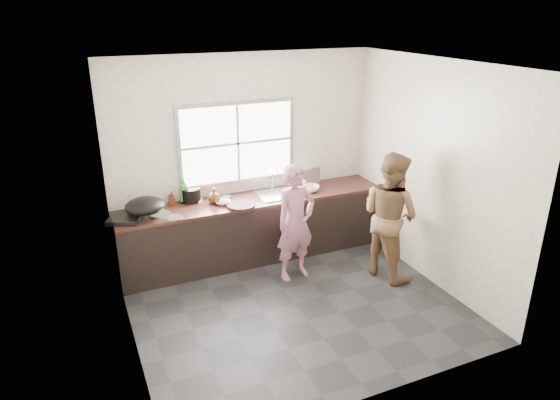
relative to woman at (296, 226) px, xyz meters
name	(u,v)px	position (x,y,z in m)	size (l,w,h in m)	color
floor	(295,304)	(-0.28, -0.59, -0.70)	(3.60, 3.20, 0.01)	#252527
ceiling	(298,64)	(-0.28, -0.59, 2.01)	(3.60, 3.20, 0.01)	silver
wall_back	(244,157)	(-0.28, 1.01, 0.66)	(3.60, 0.01, 2.70)	beige
wall_left	(120,223)	(-2.09, -0.59, 0.66)	(0.01, 3.20, 2.70)	beige
wall_right	(432,174)	(1.52, -0.59, 0.66)	(0.01, 3.20, 2.70)	silver
wall_front	(384,261)	(-0.28, -2.20, 0.66)	(3.60, 0.01, 2.70)	beige
cabinet	(254,229)	(-0.28, 0.70, -0.28)	(3.60, 0.62, 0.82)	black
countertop	(254,200)	(-0.28, 0.70, 0.15)	(3.60, 0.64, 0.04)	#371B16
sink	(278,194)	(0.07, 0.70, 0.17)	(0.55, 0.45, 0.02)	silver
faucet	(272,180)	(0.07, 0.90, 0.32)	(0.02, 0.02, 0.30)	silver
window_frame	(237,143)	(-0.38, 1.00, 0.86)	(1.60, 0.05, 1.10)	#9EA0A5
window_glazing	(238,143)	(-0.38, 0.97, 0.86)	(1.50, 0.01, 1.00)	white
woman	(296,226)	(0.00, 0.00, 0.00)	(0.51, 0.33, 1.38)	#B26B85
person_side	(390,215)	(1.10, -0.40, 0.12)	(0.79, 0.61, 1.62)	brown
cutting_board	(241,205)	(-0.53, 0.49, 0.19)	(0.36, 0.36, 0.04)	black
cleaver	(224,198)	(-0.67, 0.77, 0.21)	(0.21, 0.11, 0.01)	silver
bowl_mince	(223,203)	(-0.71, 0.66, 0.19)	(0.19, 0.19, 0.05)	white
bowl_crabs	(310,189)	(0.52, 0.65, 0.20)	(0.20, 0.20, 0.06)	white
bowl_held	(286,196)	(0.11, 0.54, 0.20)	(0.20, 0.20, 0.06)	silver
black_pot	(191,195)	(-1.07, 0.93, 0.26)	(0.25, 0.25, 0.18)	black
plate_food	(193,200)	(-1.03, 0.93, 0.18)	(0.23, 0.23, 0.02)	white
bottle_green	(184,190)	(-1.14, 0.93, 0.34)	(0.13, 0.13, 0.34)	green
bottle_brown_tall	(172,199)	(-1.32, 0.90, 0.25)	(0.07, 0.08, 0.17)	#4C2013
bottle_brown_short	(214,196)	(-0.81, 0.74, 0.26)	(0.15, 0.15, 0.19)	#512814
glass_jar	(197,197)	(-0.99, 0.92, 0.22)	(0.08, 0.08, 0.11)	silver
burner	(125,218)	(-1.93, 0.63, 0.20)	(0.36, 0.36, 0.05)	black
wok	(145,206)	(-1.69, 0.62, 0.32)	(0.48, 0.48, 0.18)	black
dish_rack	(305,176)	(0.58, 0.93, 0.30)	(0.35, 0.25, 0.26)	white
pot_lid_left	(173,217)	(-1.40, 0.49, 0.17)	(0.22, 0.22, 0.01)	silver
pot_lid_right	(162,215)	(-1.51, 0.62, 0.17)	(0.28, 0.28, 0.01)	silver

